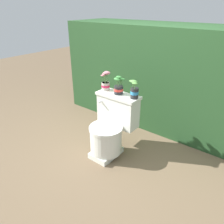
{
  "coord_description": "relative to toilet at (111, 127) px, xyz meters",
  "views": [
    {
      "loc": [
        1.33,
        -1.63,
        1.63
      ],
      "look_at": [
        -0.04,
        0.09,
        0.53
      ],
      "focal_mm": 35.0,
      "sensor_mm": 36.0,
      "label": 1
    }
  ],
  "objects": [
    {
      "name": "potted_plant_left",
      "position": [
        -0.2,
        0.15,
        0.46
      ],
      "size": [
        0.13,
        0.1,
        0.23
      ],
      "color": "beige",
      "rests_on": "toilet"
    },
    {
      "name": "toilet",
      "position": [
        0.0,
        0.0,
        0.0
      ],
      "size": [
        0.51,
        0.52,
        0.71
      ],
      "color": "silver",
      "rests_on": "ground"
    },
    {
      "name": "potted_plant_midleft",
      "position": [
        -0.0,
        0.14,
        0.45
      ],
      "size": [
        0.12,
        0.11,
        0.22
      ],
      "color": "#262628",
      "rests_on": "toilet"
    },
    {
      "name": "hedge_backdrop",
      "position": [
        0.04,
        1.12,
        0.36
      ],
      "size": [
        2.87,
        0.85,
        1.39
      ],
      "color": "#234723",
      "rests_on": "ground"
    },
    {
      "name": "potted_plant_middle",
      "position": [
        0.2,
        0.14,
        0.46
      ],
      "size": [
        0.11,
        0.1,
        0.21
      ],
      "color": "#262628",
      "rests_on": "toilet"
    },
    {
      "name": "ground_plane",
      "position": [
        0.04,
        -0.08,
        -0.34
      ],
      "size": [
        12.0,
        12.0,
        0.0
      ],
      "primitive_type": "plane",
      "color": "brown"
    }
  ]
}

